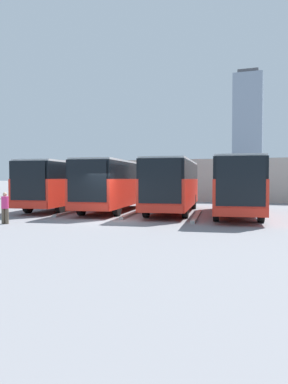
% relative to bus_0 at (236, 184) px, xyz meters
% --- Properties ---
extents(ground_plane, '(600.00, 600.00, 0.00)m').
position_rel_bus_0_xyz_m(ground_plane, '(6.11, 4.95, -1.89)').
color(ground_plane, gray).
extents(bus_0, '(3.97, 10.98, 3.40)m').
position_rel_bus_0_xyz_m(bus_0, '(0.00, 0.00, 0.00)').
color(bus_0, red).
rests_on(bus_0, ground_plane).
extents(curb_divider_0, '(1.16, 6.75, 0.15)m').
position_rel_bus_0_xyz_m(curb_divider_0, '(2.04, 1.59, -1.81)').
color(curb_divider_0, '#9E9E99').
rests_on(curb_divider_0, ground_plane).
extents(bus_1, '(3.97, 10.98, 3.40)m').
position_rel_bus_0_xyz_m(bus_1, '(4.07, -0.65, 0.00)').
color(bus_1, red).
rests_on(bus_1, ground_plane).
extents(curb_divider_1, '(1.16, 6.75, 0.15)m').
position_rel_bus_0_xyz_m(curb_divider_1, '(6.11, 0.93, -1.81)').
color(curb_divider_1, '#9E9E99').
rests_on(curb_divider_1, ground_plane).
extents(bus_2, '(3.97, 10.98, 3.40)m').
position_rel_bus_0_xyz_m(bus_2, '(8.14, -0.44, 0.00)').
color(bus_2, red).
rests_on(bus_2, ground_plane).
extents(curb_divider_2, '(1.16, 6.75, 0.15)m').
position_rel_bus_0_xyz_m(curb_divider_2, '(10.18, 1.14, -1.81)').
color(curb_divider_2, '#9E9E99').
rests_on(curb_divider_2, ground_plane).
extents(bus_3, '(3.97, 10.98, 3.40)m').
position_rel_bus_0_xyz_m(bus_3, '(12.21, -0.77, 0.00)').
color(bus_3, red).
rests_on(bus_3, ground_plane).
extents(pedestrian, '(0.39, 0.39, 1.56)m').
position_rel_bus_0_xyz_m(pedestrian, '(10.28, 7.93, -1.05)').
color(pedestrian, brown).
rests_on(pedestrian, ground_plane).
extents(station_building, '(38.43, 15.36, 4.11)m').
position_rel_bus_0_xyz_m(station_building, '(6.11, -19.02, 0.19)').
color(station_building, '#A8A399').
rests_on(station_building, ground_plane).
extents(office_tower, '(16.82, 16.82, 66.44)m').
position_rel_bus_0_xyz_m(office_tower, '(14.05, -210.48, 30.73)').
color(office_tower, '#7F8EA3').
rests_on(office_tower, ground_plane).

